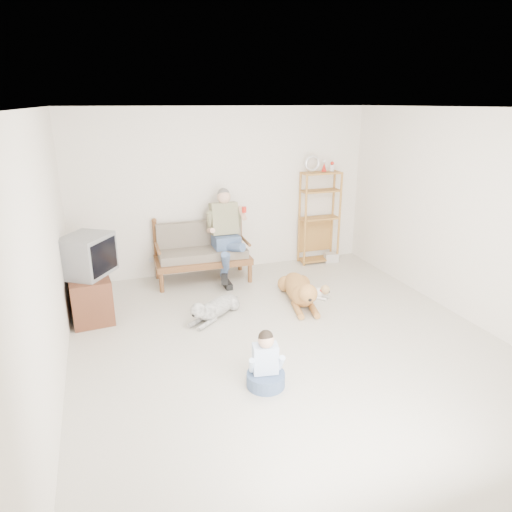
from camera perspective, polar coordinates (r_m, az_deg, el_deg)
name	(u,v)px	position (r m, az deg, el deg)	size (l,w,h in m)	color
floor	(287,342)	(5.62, 3.93, -10.69)	(5.50, 5.50, 0.00)	silver
ceiling	(293,108)	(4.90, 4.66, 18.00)	(5.50, 5.50, 0.00)	silver
wall_back	(224,192)	(7.63, -3.96, 8.04)	(5.00, 5.00, 0.00)	silver
wall_front	(478,360)	(2.97, 26.04, -11.55)	(5.00, 5.00, 0.00)	silver
wall_left	(46,259)	(4.74, -24.74, -0.31)	(5.50, 5.50, 0.00)	silver
wall_right	(469,217)	(6.48, 25.08, 4.41)	(5.50, 5.50, 0.00)	silver
loveseat	(202,251)	(7.39, -6.82, 0.67)	(1.52, 0.75, 0.95)	brown
man	(227,241)	(7.20, -3.70, 1.88)	(0.56, 0.80, 1.30)	#4A6289
etagere	(319,217)	(8.15, 7.92, 4.88)	(0.72, 0.32, 1.91)	#B28838
book_stack	(331,257)	(8.41, 9.37, -0.15)	(0.24, 0.17, 0.15)	silver
tv_stand	(90,295)	(6.52, -20.07, -4.62)	(0.57, 0.94, 0.60)	brown
crt_tv	(87,255)	(6.32, -20.34, 0.09)	(0.78, 0.81, 0.53)	slate
wall_outlet	(153,260)	(7.67, -12.80, -0.47)	(0.12, 0.02, 0.08)	silver
golden_retriever	(300,290)	(6.60, 5.54, -4.30)	(0.57, 1.49, 0.46)	#B98640
shaggy_dog	(214,308)	(6.17, -5.31, -6.51)	(0.89, 0.80, 0.33)	white
terrier	(316,291)	(6.83, 7.46, -4.42)	(0.45, 0.46, 0.22)	white
child	(266,366)	(4.74, 1.21, -13.59)	(0.40, 0.40, 0.62)	#4A6289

